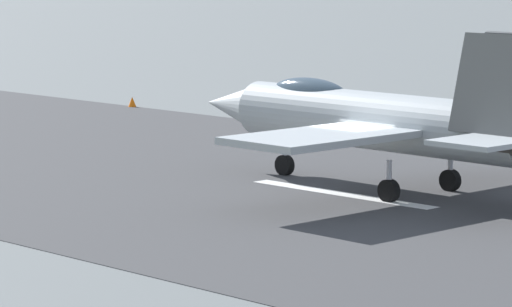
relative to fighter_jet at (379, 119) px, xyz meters
The scene contains 6 objects.
ground_plane 2.97m from the fighter_jet, 100.80° to the left, with size 400.00×400.00×0.00m, color slate.
runway_strip 2.96m from the fighter_jet, 101.38° to the left, with size 240.00×26.00×0.02m.
fighter_jet is the anchor object (origin of this frame).
crew_person 14.81m from the fighter_jet, 29.36° to the right, with size 0.43×0.66×1.73m.
marker_cone_mid 13.03m from the fighter_jet, 60.87° to the right, with size 0.44×0.44×0.55m, color orange.
marker_cone_far 29.28m from the fighter_jet, 22.61° to the right, with size 0.44×0.44×0.55m, color orange.
Camera 1 is at (-33.01, 36.95, 8.34)m, focal length 103.86 mm.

